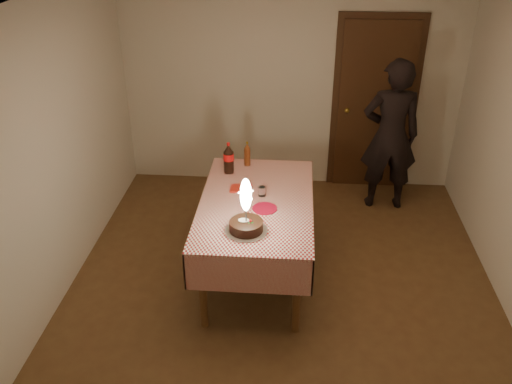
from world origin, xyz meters
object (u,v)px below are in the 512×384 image
Objects in this scene: red_cup at (248,189)px; clear_cup at (262,191)px; dining_table at (256,211)px; cola_bottle at (229,158)px; amber_bottle_left at (247,154)px; red_plate at (265,208)px; birthday_cake at (246,219)px; photographer at (390,136)px.

red_cup is 0.13m from clear_cup.
cola_bottle is at bearing 119.98° from dining_table.
red_plate is at bearing -74.82° from amber_bottle_left.
birthday_cake is 5.39× the size of clear_cup.
dining_table is 17.20× the size of red_cup.
red_plate is (0.08, -0.13, 0.11)m from dining_table.
photographer is at bearing 25.92° from amber_bottle_left.
dining_table is 0.19m from clear_cup.
red_plate is 0.80m from cola_bottle.
birthday_cake is at bearing -98.45° from clear_cup.
birthday_cake is 0.61m from clear_cup.
photographer is (1.35, 1.37, 0.01)m from clear_cup.
birthday_cake is at bearing -126.08° from photographer.
red_plate is 0.31m from red_cup.
birthday_cake reaches higher than cola_bottle.
birthday_cake is 1.08m from cola_bottle.
red_cup reaches higher than clear_cup.
birthday_cake is 2.20× the size of red_plate.
amber_bottle_left is (-0.23, 0.86, 0.11)m from red_plate.
red_cup is 0.39× the size of amber_bottle_left.
amber_bottle_left reaches higher than red_cup.
birthday_cake is 1.23m from amber_bottle_left.
amber_bottle_left is 0.14× the size of photographer.
red_cup is at bearing 123.68° from red_plate.
clear_cup is (0.04, 0.10, 0.15)m from dining_table.
red_cup is at bearing -137.63° from photographer.
dining_table is at bearing -112.69° from clear_cup.
birthday_cake is 0.63m from red_cup.
dining_table is 7.82× the size of red_plate.
amber_bottle_left is (-0.10, 1.22, 0.00)m from birthday_cake.
cola_bottle reaches higher than clear_cup.
clear_cup is at bearing 67.31° from dining_table.
clear_cup is 0.28× the size of cola_bottle.
red_cup is at bearing 93.99° from birthday_cake.
clear_cup reaches higher than dining_table.
dining_table is at bearing 84.66° from birthday_cake.
red_plate is 2.44× the size of clear_cup.
birthday_cake is at bearing -86.01° from red_cup.
red_plate is 0.90m from amber_bottle_left.
clear_cup is at bearing -134.42° from photographer.
clear_cup is at bearing 81.55° from birthday_cake.
photographer is at bearing 45.58° from clear_cup.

